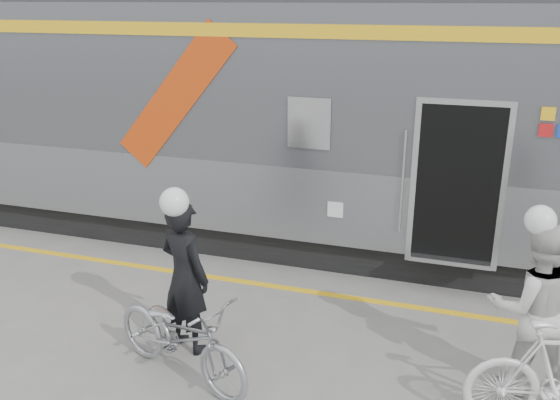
% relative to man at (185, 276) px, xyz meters
% --- Properties ---
extents(ground, '(90.00, 90.00, 0.00)m').
position_rel_man_xyz_m(ground, '(0.64, -0.41, -0.90)').
color(ground, slate).
rests_on(ground, ground).
extents(train, '(24.00, 3.17, 4.10)m').
position_rel_man_xyz_m(train, '(0.61, 3.78, 1.15)').
color(train, black).
rests_on(train, ground).
extents(safety_strip, '(24.00, 0.12, 0.01)m').
position_rel_man_xyz_m(safety_strip, '(0.64, 1.74, -0.90)').
color(safety_strip, yellow).
rests_on(safety_strip, ground).
extents(man, '(0.77, 0.64, 1.81)m').
position_rel_man_xyz_m(man, '(0.00, 0.00, 0.00)').
color(man, black).
rests_on(man, ground).
extents(bicycle_left, '(2.01, 1.28, 1.00)m').
position_rel_man_xyz_m(bicycle_left, '(0.20, -0.55, -0.41)').
color(bicycle_left, '#9D9FA4').
rests_on(bicycle_left, ground).
extents(woman, '(1.03, 0.88, 1.84)m').
position_rel_man_xyz_m(woman, '(3.65, 0.40, 0.02)').
color(woman, silver).
rests_on(woman, ground).
extents(helmet_man, '(0.31, 0.31, 0.31)m').
position_rel_man_xyz_m(helmet_man, '(0.00, 0.00, 1.06)').
color(helmet_man, white).
rests_on(helmet_man, man).
extents(helmet_woman, '(0.29, 0.29, 0.29)m').
position_rel_man_xyz_m(helmet_woman, '(3.65, 0.40, 1.08)').
color(helmet_woman, white).
rests_on(helmet_woman, woman).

